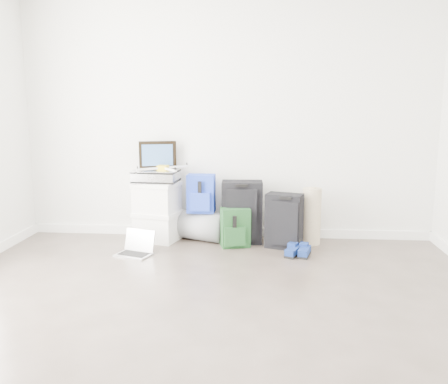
# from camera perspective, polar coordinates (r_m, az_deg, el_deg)

# --- Properties ---
(ground) EXTENTS (5.00, 5.00, 0.00)m
(ground) POSITION_cam_1_polar(r_m,az_deg,el_deg) (3.09, -3.08, -17.83)
(ground) COLOR #3D342C
(ground) RESTS_ON ground
(room_envelope) EXTENTS (4.52, 5.02, 2.71)m
(room_envelope) POSITION_cam_1_polar(r_m,az_deg,el_deg) (2.75, -3.39, 15.83)
(room_envelope) COLOR silver
(room_envelope) RESTS_ON ground
(boxes_stack) EXTENTS (0.53, 0.47, 0.65)m
(boxes_stack) POSITION_cam_1_polar(r_m,az_deg,el_deg) (5.21, -8.05, -2.31)
(boxes_stack) COLOR white
(boxes_stack) RESTS_ON ground
(briefcase) EXTENTS (0.48, 0.37, 0.13)m
(briefcase) POSITION_cam_1_polar(r_m,az_deg,el_deg) (5.14, -8.16, 1.92)
(briefcase) COLOR #B2B2B7
(briefcase) RESTS_ON boxes_stack
(painting) EXTENTS (0.39, 0.13, 0.30)m
(painting) POSITION_cam_1_polar(r_m,az_deg,el_deg) (5.20, -7.98, 4.43)
(painting) COLOR black
(painting) RESTS_ON briefcase
(drone) EXTENTS (0.49, 0.49, 0.05)m
(drone) POSITION_cam_1_polar(r_m,az_deg,el_deg) (5.09, -7.35, 2.90)
(drone) COLOR gold
(drone) RESTS_ON briefcase
(duffel_bag) EXTENTS (0.60, 0.50, 0.32)m
(duffel_bag) POSITION_cam_1_polar(r_m,az_deg,el_deg) (5.21, -2.71, -4.10)
(duffel_bag) COLOR gray
(duffel_bag) RESTS_ON ground
(blue_backpack) EXTENTS (0.30, 0.22, 0.41)m
(blue_backpack) POSITION_cam_1_polar(r_m,az_deg,el_deg) (5.10, -2.78, -0.28)
(blue_backpack) COLOR #1936A8
(blue_backpack) RESTS_ON duffel_bag
(large_suitcase) EXTENTS (0.44, 0.30, 0.67)m
(large_suitcase) POSITION_cam_1_polar(r_m,az_deg,el_deg) (5.08, 2.17, -2.44)
(large_suitcase) COLOR black
(large_suitcase) RESTS_ON ground
(green_backpack) EXTENTS (0.33, 0.28, 0.41)m
(green_backpack) POSITION_cam_1_polar(r_m,az_deg,el_deg) (4.95, 1.35, -4.39)
(green_backpack) COLOR #163E1C
(green_backpack) RESTS_ON ground
(carry_on) EXTENTS (0.41, 0.33, 0.57)m
(carry_on) POSITION_cam_1_polar(r_m,az_deg,el_deg) (4.93, 7.26, -3.49)
(carry_on) COLOR black
(carry_on) RESTS_ON ground
(shoes) EXTENTS (0.28, 0.26, 0.08)m
(shoes) POSITION_cam_1_polar(r_m,az_deg,el_deg) (4.76, 8.99, -7.12)
(shoes) COLOR black
(shoes) RESTS_ON ground
(rolled_rug) EXTENTS (0.20, 0.20, 0.60)m
(rolled_rug) POSITION_cam_1_polar(r_m,az_deg,el_deg) (5.12, 10.48, -2.89)
(rolled_rug) COLOR tan
(rolled_rug) RESTS_ON ground
(laptop) EXTENTS (0.39, 0.33, 0.24)m
(laptop) POSITION_cam_1_polar(r_m,az_deg,el_deg) (4.82, -10.51, -6.71)
(laptop) COLOR silver
(laptop) RESTS_ON ground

